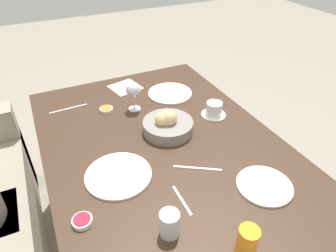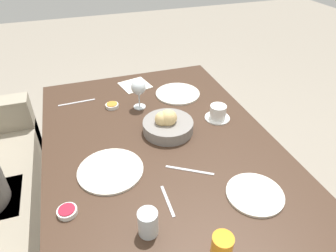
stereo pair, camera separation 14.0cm
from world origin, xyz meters
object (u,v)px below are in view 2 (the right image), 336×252
(wine_glass, at_px, (138,88))
(jam_bowl_berry, at_px, (67,211))
(plate_near_left, at_px, (255,194))
(water_tumbler, at_px, (148,223))
(plate_near_right, at_px, (178,94))
(knife_silver, at_px, (77,102))
(jam_bowl_honey, at_px, (112,106))
(spoon_coffee, at_px, (168,201))
(juice_glass, at_px, (220,250))
(fork_silver, at_px, (190,170))
(plate_far_center, at_px, (111,170))
(bread_basket, at_px, (168,124))
(coffee_cup, at_px, (218,113))
(napkin, at_px, (135,85))

(wine_glass, distance_m, jam_bowl_berry, 0.73)
(plate_near_left, distance_m, water_tumbler, 0.41)
(plate_near_right, distance_m, water_tumbler, 0.91)
(knife_silver, bearing_deg, jam_bowl_honey, -121.66)
(knife_silver, height_order, spoon_coffee, same)
(plate_near_right, xyz_separation_m, juice_glass, (-0.98, 0.23, 0.05))
(plate_near_right, distance_m, fork_silver, 0.62)
(plate_near_left, xyz_separation_m, spoon_coffee, (0.07, 0.31, -0.00))
(jam_bowl_honey, xyz_separation_m, spoon_coffee, (-0.70, -0.08, -0.01))
(plate_far_center, xyz_separation_m, water_tumbler, (-0.32, -0.07, 0.04))
(spoon_coffee, bearing_deg, water_tumbler, 135.85)
(bread_basket, bearing_deg, water_tumbler, 155.23)
(juice_glass, relative_size, coffee_cup, 0.91)
(jam_bowl_honey, relative_size, knife_silver, 0.35)
(plate_near_right, xyz_separation_m, napkin, (0.18, 0.21, -0.00))
(jam_bowl_berry, bearing_deg, napkin, -27.28)
(fork_silver, bearing_deg, water_tumbler, 133.77)
(juice_glass, relative_size, fork_silver, 0.66)
(jam_bowl_honey, bearing_deg, bread_basket, -144.51)
(knife_silver, relative_size, spoon_coffee, 1.33)
(bread_basket, distance_m, plate_far_center, 0.35)
(plate_near_right, height_order, wine_glass, wine_glass)
(bread_basket, relative_size, plate_near_left, 1.12)
(plate_far_center, distance_m, napkin, 0.73)
(plate_near_left, xyz_separation_m, juice_glass, (-0.19, 0.24, 0.05))
(coffee_cup, distance_m, jam_bowl_honey, 0.56)
(jam_bowl_berry, height_order, spoon_coffee, jam_bowl_berry)
(plate_far_center, bearing_deg, bread_basket, -58.62)
(wine_glass, height_order, jam_bowl_honey, wine_glass)
(water_tumbler, bearing_deg, napkin, -10.77)
(jam_bowl_berry, bearing_deg, spoon_coffee, -99.42)
(juice_glass, distance_m, fork_silver, 0.39)
(wine_glass, distance_m, spoon_coffee, 0.66)
(plate_near_right, bearing_deg, juice_glass, 166.98)
(wine_glass, height_order, spoon_coffee, wine_glass)
(knife_silver, bearing_deg, bread_basket, -136.31)
(knife_silver, bearing_deg, coffee_cup, -119.97)
(wine_glass, xyz_separation_m, napkin, (0.25, -0.03, -0.11))
(plate_near_right, height_order, napkin, plate_near_right)
(water_tumbler, distance_m, fork_silver, 0.32)
(water_tumbler, height_order, napkin, water_tumbler)
(knife_silver, bearing_deg, fork_silver, -150.46)
(plate_near_left, distance_m, napkin, 1.00)
(water_tumbler, relative_size, wine_glass, 0.59)
(plate_near_left, distance_m, jam_bowl_honey, 0.86)
(bread_basket, relative_size, wine_glass, 1.51)
(plate_far_center, bearing_deg, spoon_coffee, -142.11)
(juice_glass, height_order, fork_silver, juice_glass)
(plate_near_left, bearing_deg, wine_glass, 19.17)
(water_tumbler, bearing_deg, knife_silver, 9.79)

